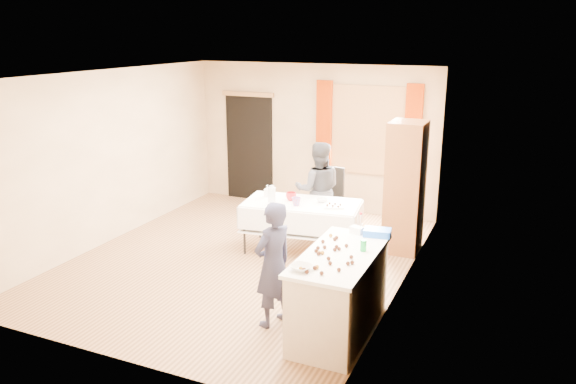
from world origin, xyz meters
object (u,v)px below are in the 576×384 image
at_px(chair, 327,210).
at_px(party_table, 302,222).
at_px(cabinet, 405,187).
at_px(woman, 318,190).
at_px(counter, 339,293).
at_px(girl, 273,265).

bearing_deg(chair, party_table, -80.03).
relative_size(cabinet, chair, 1.90).
bearing_deg(woman, counter, 92.81).
relative_size(party_table, girl, 1.26).
distance_m(chair, woman, 0.61).
xyz_separation_m(cabinet, girl, (-0.82, -2.76, -0.25)).
bearing_deg(cabinet, girl, -106.49).
xyz_separation_m(cabinet, party_table, (-1.35, -0.64, -0.52)).
bearing_deg(woman, party_table, 68.16).
relative_size(counter, chair, 1.51).
distance_m(party_table, girl, 2.20).
distance_m(girl, woman, 2.86).
xyz_separation_m(counter, woman, (-1.26, 2.69, 0.31)).
bearing_deg(party_table, counter, -65.64).
bearing_deg(woman, girl, 78.62).
bearing_deg(cabinet, chair, 161.28).
bearing_deg(girl, chair, -148.75).
height_order(counter, chair, chair).
xyz_separation_m(chair, girl, (0.53, -3.22, 0.41)).
relative_size(counter, party_table, 0.85).
relative_size(cabinet, counter, 1.26).
xyz_separation_m(cabinet, woman, (-1.36, 0.05, -0.20)).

